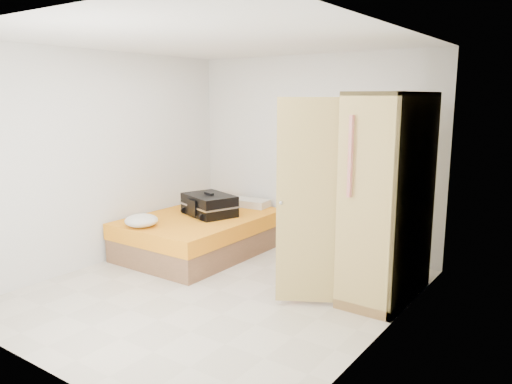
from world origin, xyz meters
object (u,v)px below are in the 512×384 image
Objects in this scene: round_cushion at (141,220)px; person at (310,222)px; suitcase at (209,205)px; wardrobe at (382,203)px; bed at (201,234)px.

person is at bearing 10.53° from round_cushion.
round_cushion is at bearing 125.10° from person.
suitcase is (-1.83, 0.54, -0.14)m from person.
wardrobe is 2.86m from round_cushion.
wardrobe is 2.48m from suitcase.
person is 1.86× the size of suitcase.
suitcase is at bearing 176.01° from wardrobe.
wardrobe is 1.34× the size of person.
bed is 5.05× the size of round_cushion.
round_cushion is at bearing -104.71° from bed.
wardrobe reaches higher than suitcase.
wardrobe reaches higher than round_cushion.
person is at bearing 2.53° from suitcase.
wardrobe is at bearing 15.14° from suitcase.
person is (-0.62, -0.37, -0.22)m from wardrobe.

